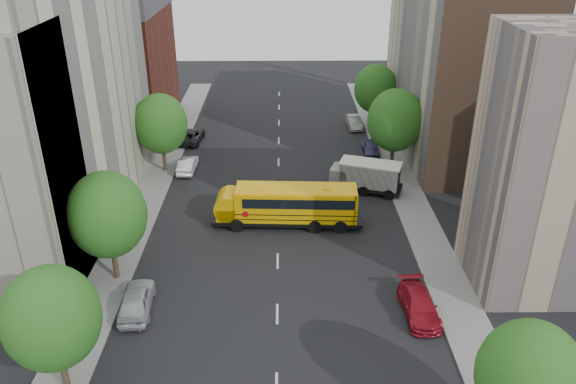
{
  "coord_description": "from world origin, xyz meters",
  "views": [
    {
      "loc": [
        0.35,
        -36.03,
        22.39
      ],
      "look_at": [
        0.79,
        2.0,
        3.56
      ],
      "focal_mm": 35.0,
      "sensor_mm": 36.0,
      "label": 1
    }
  ],
  "objects_px": {
    "parked_car_2": "(191,136)",
    "parked_car_4": "(371,148)",
    "street_tree_4": "(395,120)",
    "parked_car_0": "(136,300)",
    "street_tree_0": "(52,318)",
    "school_bus": "(286,204)",
    "parked_car_5": "(354,122)",
    "parked_car_3": "(419,305)",
    "street_tree_2": "(161,124)",
    "parked_car_1": "(188,165)",
    "street_tree_1": "(107,215)",
    "street_tree_3": "(529,377)",
    "street_tree_5": "(376,89)",
    "safari_truck": "(365,176)"
  },
  "relations": [
    {
      "from": "street_tree_0",
      "to": "parked_car_3",
      "type": "xyz_separation_m",
      "value": [
        19.8,
        5.9,
        -3.94
      ]
    },
    {
      "from": "street_tree_4",
      "to": "parked_car_5",
      "type": "relative_size",
      "value": 1.94
    },
    {
      "from": "parked_car_0",
      "to": "parked_car_4",
      "type": "height_order",
      "value": "parked_car_0"
    },
    {
      "from": "parked_car_0",
      "to": "parked_car_2",
      "type": "relative_size",
      "value": 0.93
    },
    {
      "from": "parked_car_2",
      "to": "parked_car_5",
      "type": "distance_m",
      "value": 18.92
    },
    {
      "from": "street_tree_1",
      "to": "street_tree_5",
      "type": "xyz_separation_m",
      "value": [
        22.0,
        30.0,
        -0.25
      ]
    },
    {
      "from": "street_tree_2",
      "to": "street_tree_0",
      "type": "bearing_deg",
      "value": -90.0
    },
    {
      "from": "street_tree_0",
      "to": "school_bus",
      "type": "relative_size",
      "value": 0.62
    },
    {
      "from": "street_tree_1",
      "to": "street_tree_0",
      "type": "bearing_deg",
      "value": -90.0
    },
    {
      "from": "street_tree_3",
      "to": "parked_car_4",
      "type": "height_order",
      "value": "street_tree_3"
    },
    {
      "from": "street_tree_4",
      "to": "parked_car_1",
      "type": "relative_size",
      "value": 1.94
    },
    {
      "from": "parked_car_5",
      "to": "street_tree_1",
      "type": "bearing_deg",
      "value": -126.07
    },
    {
      "from": "parked_car_0",
      "to": "parked_car_2",
      "type": "distance_m",
      "value": 29.3
    },
    {
      "from": "safari_truck",
      "to": "parked_car_0",
      "type": "xyz_separation_m",
      "value": [
        -16.56,
        -16.86,
        -0.7
      ]
    },
    {
      "from": "street_tree_0",
      "to": "parked_car_0",
      "type": "bearing_deg",
      "value": 71.26
    },
    {
      "from": "street_tree_1",
      "to": "street_tree_2",
      "type": "bearing_deg",
      "value": 90.0
    },
    {
      "from": "parked_car_2",
      "to": "parked_car_5",
      "type": "height_order",
      "value": "parked_car_2"
    },
    {
      "from": "street_tree_1",
      "to": "street_tree_4",
      "type": "xyz_separation_m",
      "value": [
        22.0,
        18.0,
        0.12
      ]
    },
    {
      "from": "parked_car_5",
      "to": "street_tree_5",
      "type": "bearing_deg",
      "value": -7.99
    },
    {
      "from": "street_tree_3",
      "to": "parked_car_3",
      "type": "distance_m",
      "value": 10.81
    },
    {
      "from": "parked_car_0",
      "to": "street_tree_0",
      "type": "bearing_deg",
      "value": 66.89
    },
    {
      "from": "street_tree_0",
      "to": "street_tree_5",
      "type": "bearing_deg",
      "value": 61.19
    },
    {
      "from": "school_bus",
      "to": "parked_car_4",
      "type": "distance_m",
      "value": 17.13
    },
    {
      "from": "street_tree_2",
      "to": "parked_car_2",
      "type": "xyz_separation_m",
      "value": [
        1.4,
        7.77,
        -4.12
      ]
    },
    {
      "from": "safari_truck",
      "to": "parked_car_0",
      "type": "bearing_deg",
      "value": -115.66
    },
    {
      "from": "school_bus",
      "to": "parked_car_3",
      "type": "distance_m",
      "value": 14.13
    },
    {
      "from": "street_tree_3",
      "to": "school_bus",
      "type": "distance_m",
      "value": 23.89
    },
    {
      "from": "street_tree_0",
      "to": "parked_car_5",
      "type": "xyz_separation_m",
      "value": [
        19.8,
        40.2,
        -3.95
      ]
    },
    {
      "from": "street_tree_1",
      "to": "parked_car_5",
      "type": "height_order",
      "value": "street_tree_1"
    },
    {
      "from": "school_bus",
      "to": "parked_car_2",
      "type": "xyz_separation_m",
      "value": [
        -10.24,
        18.41,
        -1.16
      ]
    },
    {
      "from": "street_tree_3",
      "to": "street_tree_4",
      "type": "xyz_separation_m",
      "value": [
        0.0,
        32.0,
        0.62
      ]
    },
    {
      "from": "street_tree_3",
      "to": "school_bus",
      "type": "height_order",
      "value": "street_tree_3"
    },
    {
      "from": "street_tree_1",
      "to": "parked_car_4",
      "type": "xyz_separation_m",
      "value": [
        20.6,
        21.92,
        -4.25
      ]
    },
    {
      "from": "street_tree_1",
      "to": "parked_car_1",
      "type": "distance_m",
      "value": 18.52
    },
    {
      "from": "school_bus",
      "to": "parked_car_1",
      "type": "distance_m",
      "value": 14.18
    },
    {
      "from": "street_tree_4",
      "to": "parked_car_3",
      "type": "xyz_separation_m",
      "value": [
        -2.2,
        -22.1,
        -4.38
      ]
    },
    {
      "from": "parked_car_1",
      "to": "parked_car_3",
      "type": "distance_m",
      "value": 28.17
    },
    {
      "from": "street_tree_1",
      "to": "street_tree_5",
      "type": "relative_size",
      "value": 1.05
    },
    {
      "from": "parked_car_1",
      "to": "parked_car_2",
      "type": "height_order",
      "value": "parked_car_2"
    },
    {
      "from": "street_tree_1",
      "to": "safari_truck",
      "type": "distance_m",
      "value": 23.28
    },
    {
      "from": "street_tree_0",
      "to": "street_tree_4",
      "type": "relative_size",
      "value": 0.91
    },
    {
      "from": "street_tree_4",
      "to": "street_tree_2",
      "type": "bearing_deg",
      "value": 180.0
    },
    {
      "from": "street_tree_0",
      "to": "safari_truck",
      "type": "height_order",
      "value": "street_tree_0"
    },
    {
      "from": "street_tree_0",
      "to": "parked_car_1",
      "type": "distance_m",
      "value": 28.25
    },
    {
      "from": "safari_truck",
      "to": "parked_car_3",
      "type": "bearing_deg",
      "value": -67.76
    },
    {
      "from": "street_tree_4",
      "to": "parked_car_0",
      "type": "relative_size",
      "value": 1.71
    },
    {
      "from": "parked_car_2",
      "to": "parked_car_4",
      "type": "height_order",
      "value": "parked_car_2"
    },
    {
      "from": "street_tree_0",
      "to": "street_tree_4",
      "type": "bearing_deg",
      "value": 51.84
    },
    {
      "from": "street_tree_1",
      "to": "parked_car_1",
      "type": "relative_size",
      "value": 1.89
    },
    {
      "from": "safari_truck",
      "to": "parked_car_1",
      "type": "relative_size",
      "value": 1.68
    }
  ]
}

